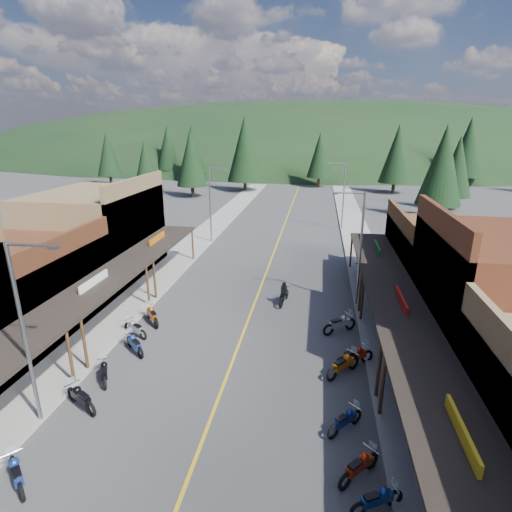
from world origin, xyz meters
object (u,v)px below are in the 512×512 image
at_px(bike_west_6, 104,371).
at_px(shop_west_3, 99,233).
at_px(streetlight_0, 26,328).
at_px(streetlight_2, 359,244).
at_px(pine_0, 108,154).
at_px(bike_east_5, 359,465).
at_px(pine_11, 442,165).
at_px(pedestrian_east_b, 360,263).
at_px(pine_4, 397,154).
at_px(bike_east_7, 343,364).
at_px(rider_on_bike, 284,295).
at_px(bike_west_4, 16,472).
at_px(bike_east_6, 345,419).
at_px(pine_2, 245,149).
at_px(pine_3, 320,155).
at_px(streetlight_3, 342,193).
at_px(shop_west_2, 19,288).
at_px(pine_9, 457,167).
at_px(bike_east_9, 340,323).
at_px(streetlight_1, 212,202).
at_px(bike_west_7, 135,343).
at_px(pine_7, 168,147).
at_px(bike_west_5, 81,397).
at_px(pedestrian_east_a, 403,394).
at_px(pine_8, 146,168).
at_px(bike_east_4, 377,499).
at_px(bike_east_8, 354,355).
at_px(bike_west_8, 135,327).
at_px(shop_east_2, 507,303).
at_px(bike_west_9, 152,314).
at_px(pine_5, 468,147).
at_px(pine_10, 191,158).
at_px(pine_1, 193,149).

bearing_deg(bike_west_6, shop_west_3, 90.38).
relative_size(streetlight_0, streetlight_2, 1.00).
xyz_separation_m(pine_0, bike_east_5, (46.01, -68.87, -5.89)).
bearing_deg(pine_11, pedestrian_east_b, -117.23).
distance_m(pine_4, bike_east_7, 62.15).
xyz_separation_m(bike_east_5, rider_on_bike, (-3.95, 14.40, 0.09)).
distance_m(bike_west_4, bike_east_6, 12.27).
distance_m(streetlight_0, pine_2, 64.17).
bearing_deg(pine_11, pine_3, 119.74).
xyz_separation_m(streetlight_3, bike_west_6, (-12.80, -32.90, -3.90)).
bearing_deg(rider_on_bike, shop_west_2, -150.81).
bearing_deg(pine_9, bike_east_9, -113.88).
bearing_deg(streetlight_1, bike_east_5, -65.81).
xyz_separation_m(pine_11, bike_west_7, (-25.52, -38.23, -6.59)).
distance_m(pine_7, bike_west_5, 85.35).
bearing_deg(bike_east_9, pedestrian_east_a, -15.83).
height_order(shop_west_2, bike_east_9, shop_west_2).
distance_m(streetlight_2, bike_east_9, 5.76).
xyz_separation_m(streetlight_2, pine_7, (-38.95, 68.00, 2.78)).
xyz_separation_m(pine_3, pine_8, (-26.00, -26.00, -0.51)).
bearing_deg(bike_east_4, bike_east_9, 155.71).
bearing_deg(bike_east_8, pine_9, 127.19).
relative_size(pine_3, pedestrian_east_a, 6.89).
height_order(bike_west_7, rider_on_bike, rider_on_bike).
bearing_deg(bike_east_8, rider_on_bike, 179.59).
distance_m(streetlight_3, bike_west_8, 31.66).
bearing_deg(pine_9, streetlight_3, -138.66).
distance_m(shop_west_3, pine_2, 47.07).
bearing_deg(bike_east_9, bike_east_8, -25.40).
bearing_deg(shop_west_2, bike_west_6, -30.22).
bearing_deg(bike_east_8, pine_7, 175.60).
height_order(pine_0, bike_west_5, pine_0).
distance_m(shop_east_2, streetlight_2, 9.34).
relative_size(shop_east_2, bike_west_9, 4.95).
bearing_deg(bike_east_6, bike_west_7, -157.39).
xyz_separation_m(pine_7, pedestrian_east_a, (40.17, -78.99, -6.29)).
height_order(shop_west_2, bike_east_8, shop_west_2).
bearing_deg(streetlight_2, bike_west_6, -139.59).
height_order(pine_7, bike_west_5, pine_7).
relative_size(shop_west_3, pine_0, 0.99).
distance_m(pine_5, bike_east_4, 85.03).
bearing_deg(bike_west_6, rider_on_bike, 23.99).
distance_m(pine_10, bike_west_5, 56.64).
bearing_deg(streetlight_3, bike_east_9, -92.57).
relative_size(bike_west_6, pedestrian_east_a, 1.23).
height_order(streetlight_0, pine_1, pine_1).
xyz_separation_m(pine_3, bike_west_6, (-9.85, -68.90, -5.92)).
xyz_separation_m(pine_2, bike_west_5, (4.17, -62.97, -7.36)).
distance_m(streetlight_2, bike_west_6, 17.26).
distance_m(pine_8, pine_10, 10.80).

